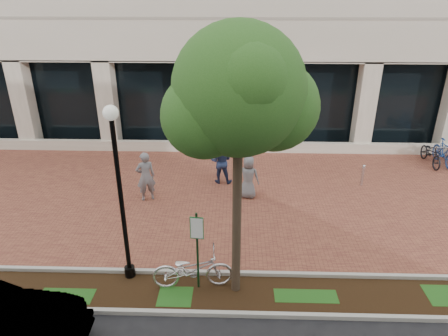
{
  "coord_description": "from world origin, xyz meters",
  "views": [
    {
      "loc": [
        0.05,
        -13.24,
        7.19
      ],
      "look_at": [
        -0.34,
        -0.8,
        1.54
      ],
      "focal_mm": 32.0,
      "sensor_mm": 36.0,
      "label": 1
    }
  ],
  "objects_px": {
    "parking_sign": "(197,241)",
    "pedestrian_mid": "(221,161)",
    "locked_bicycle": "(193,269)",
    "pedestrian_right": "(248,177)",
    "street_tree": "(241,98)",
    "pedestrian_left": "(146,177)",
    "bollard": "(363,175)",
    "lamppost": "(120,188)"
  },
  "relations": [
    {
      "from": "street_tree",
      "to": "pedestrian_mid",
      "type": "bearing_deg",
      "value": 96.1
    },
    {
      "from": "lamppost",
      "to": "pedestrian_right",
      "type": "relative_size",
      "value": 2.92
    },
    {
      "from": "street_tree",
      "to": "bollard",
      "type": "relative_size",
      "value": 7.45
    },
    {
      "from": "pedestrian_mid",
      "to": "lamppost",
      "type": "bearing_deg",
      "value": 74.71
    },
    {
      "from": "pedestrian_left",
      "to": "bollard",
      "type": "relative_size",
      "value": 2.1
    },
    {
      "from": "pedestrian_mid",
      "to": "locked_bicycle",
      "type": "bearing_deg",
      "value": 91.19
    },
    {
      "from": "locked_bicycle",
      "to": "pedestrian_right",
      "type": "distance_m",
      "value": 5.21
    },
    {
      "from": "pedestrian_right",
      "to": "bollard",
      "type": "bearing_deg",
      "value": -152.01
    },
    {
      "from": "pedestrian_mid",
      "to": "street_tree",
      "type": "bearing_deg",
      "value": 101.89
    },
    {
      "from": "lamppost",
      "to": "pedestrian_mid",
      "type": "xyz_separation_m",
      "value": [
        2.26,
        5.85,
        -1.77
      ]
    },
    {
      "from": "parking_sign",
      "to": "bollard",
      "type": "xyz_separation_m",
      "value": [
        5.93,
        6.1,
        -0.99
      ]
    },
    {
      "from": "street_tree",
      "to": "lamppost",
      "type": "bearing_deg",
      "value": 172.11
    },
    {
      "from": "pedestrian_mid",
      "to": "parking_sign",
      "type": "bearing_deg",
      "value": 92.59
    },
    {
      "from": "street_tree",
      "to": "bollard",
      "type": "xyz_separation_m",
      "value": [
        4.91,
        6.11,
        -4.61
      ]
    },
    {
      "from": "street_tree",
      "to": "pedestrian_right",
      "type": "relative_size",
      "value": 4.07
    },
    {
      "from": "parking_sign",
      "to": "pedestrian_right",
      "type": "xyz_separation_m",
      "value": [
        1.41,
        5.01,
        -0.63
      ]
    },
    {
      "from": "lamppost",
      "to": "pedestrian_left",
      "type": "bearing_deg",
      "value": 95.5
    },
    {
      "from": "parking_sign",
      "to": "pedestrian_mid",
      "type": "xyz_separation_m",
      "value": [
        0.35,
        6.25,
        -0.53
      ]
    },
    {
      "from": "lamppost",
      "to": "street_tree",
      "type": "bearing_deg",
      "value": -7.89
    },
    {
      "from": "lamppost",
      "to": "pedestrian_right",
      "type": "bearing_deg",
      "value": 54.31
    },
    {
      "from": "parking_sign",
      "to": "pedestrian_mid",
      "type": "relative_size",
      "value": 1.22
    },
    {
      "from": "parking_sign",
      "to": "pedestrian_right",
      "type": "bearing_deg",
      "value": 79.65
    },
    {
      "from": "street_tree",
      "to": "pedestrian_left",
      "type": "bearing_deg",
      "value": 125.36
    },
    {
      "from": "parking_sign",
      "to": "lamppost",
      "type": "xyz_separation_m",
      "value": [
        -1.91,
        0.4,
        1.25
      ]
    },
    {
      "from": "street_tree",
      "to": "locked_bicycle",
      "type": "xyz_separation_m",
      "value": [
        -1.17,
        0.05,
        -4.51
      ]
    },
    {
      "from": "locked_bicycle",
      "to": "pedestrian_mid",
      "type": "height_order",
      "value": "pedestrian_mid"
    },
    {
      "from": "bollard",
      "to": "locked_bicycle",
      "type": "bearing_deg",
      "value": -135.1
    },
    {
      "from": "pedestrian_left",
      "to": "bollard",
      "type": "bearing_deg",
      "value": 167.16
    },
    {
      "from": "pedestrian_mid",
      "to": "pedestrian_right",
      "type": "bearing_deg",
      "value": 136.23
    },
    {
      "from": "parking_sign",
      "to": "street_tree",
      "type": "height_order",
      "value": "street_tree"
    },
    {
      "from": "locked_bicycle",
      "to": "bollard",
      "type": "bearing_deg",
      "value": -50.91
    },
    {
      "from": "street_tree",
      "to": "pedestrian_left",
      "type": "distance_m",
      "value": 7.09
    },
    {
      "from": "bollard",
      "to": "parking_sign",
      "type": "bearing_deg",
      "value": -134.17
    },
    {
      "from": "parking_sign",
      "to": "street_tree",
      "type": "bearing_deg",
      "value": 4.92
    },
    {
      "from": "parking_sign",
      "to": "lamppost",
      "type": "bearing_deg",
      "value": 173.55
    },
    {
      "from": "locked_bicycle",
      "to": "pedestrian_right",
      "type": "bearing_deg",
      "value": -23.21
    },
    {
      "from": "lamppost",
      "to": "locked_bicycle",
      "type": "bearing_deg",
      "value": -11.35
    },
    {
      "from": "street_tree",
      "to": "pedestrian_left",
      "type": "xyz_separation_m",
      "value": [
        -3.34,
        4.7,
        -4.12
      ]
    },
    {
      "from": "parking_sign",
      "to": "pedestrian_left",
      "type": "relative_size",
      "value": 1.2
    },
    {
      "from": "street_tree",
      "to": "locked_bicycle",
      "type": "bearing_deg",
      "value": 177.43
    },
    {
      "from": "locked_bicycle",
      "to": "pedestrian_right",
      "type": "xyz_separation_m",
      "value": [
        1.56,
        4.97,
        0.27
      ]
    },
    {
      "from": "parking_sign",
      "to": "pedestrian_left",
      "type": "distance_m",
      "value": 5.26
    }
  ]
}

